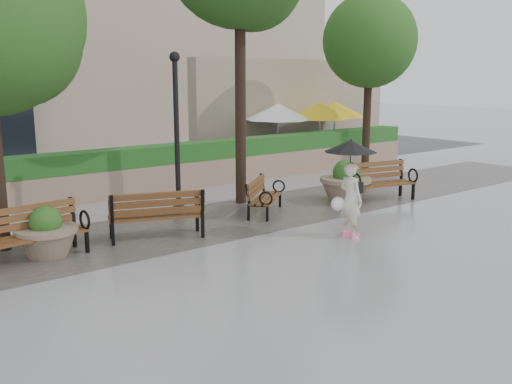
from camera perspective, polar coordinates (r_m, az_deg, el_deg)
ground at (r=10.71m, az=1.64°, el=-6.69°), size 100.00×100.00×0.00m
cobble_strip at (r=13.06m, az=-6.79°, el=-3.37°), size 28.00×3.20×0.01m
hedge_wall at (r=16.41m, az=-14.14°, el=1.79°), size 24.00×0.80×1.35m
cafe_wall at (r=23.99m, az=3.95°, el=8.32°), size 10.00×0.60×4.00m
cafe_hedge at (r=22.20m, az=6.73°, el=3.99°), size 8.00×0.50×0.90m
asphalt_street at (r=20.19m, az=-18.69°, el=1.41°), size 40.00×7.00×0.00m
bench_1 at (r=11.31m, az=-21.20°, el=-4.91°), size 1.94×0.93×1.00m
bench_2 at (r=12.10m, az=-9.88°, el=-3.19°), size 2.06×1.38×1.04m
bench_3 at (r=14.04m, az=0.88°, el=-1.17°), size 1.65×1.50×0.87m
bench_4 at (r=15.83m, az=12.24°, el=0.22°), size 2.06×1.20×1.04m
planter_left at (r=11.45m, az=-20.19°, el=-4.23°), size 1.16×1.16×0.97m
planter_right at (r=15.53m, az=8.93°, el=0.66°), size 1.37×1.37×1.15m
lamppost at (r=13.51m, az=-7.89°, el=4.46°), size 0.28×0.28×3.89m
tree_2 at (r=21.38m, az=11.42°, el=14.27°), size 3.43×3.33×6.23m
patio_umb_white at (r=21.79m, az=2.22°, el=7.98°), size 2.50×2.50×2.30m
patio_umb_yellow_a at (r=22.58m, az=6.38°, el=8.05°), size 2.50×2.50×2.30m
patio_umb_yellow_b at (r=23.60m, az=7.89°, el=8.16°), size 2.50×2.50×2.30m
pedestrian at (r=12.04m, az=9.42°, el=1.30°), size 1.11×1.11×2.04m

